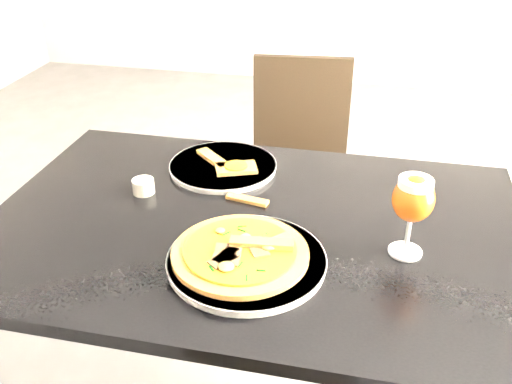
% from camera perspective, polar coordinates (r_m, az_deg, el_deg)
% --- Properties ---
extents(ground, '(6.00, 6.00, 0.00)m').
position_cam_1_polar(ground, '(1.94, 1.64, -18.50)').
color(ground, '#5A5A5D').
rests_on(ground, ground).
extents(dining_table, '(1.20, 0.80, 0.75)m').
position_cam_1_polar(dining_table, '(1.33, -0.31, -6.30)').
color(dining_table, black).
rests_on(dining_table, ground).
extents(chair_far, '(0.42, 0.42, 0.84)m').
position_cam_1_polar(chair_far, '(2.19, 4.27, 3.02)').
color(chair_far, black).
rests_on(chair_far, ground).
extents(plate_main, '(0.42, 0.42, 0.02)m').
position_cam_1_polar(plate_main, '(1.15, -0.95, -6.90)').
color(plate_main, silver).
rests_on(plate_main, dining_table).
extents(pizza, '(0.28, 0.28, 0.03)m').
position_cam_1_polar(pizza, '(1.14, -1.51, -6.03)').
color(pizza, brown).
rests_on(pizza, plate_main).
extents(plate_second, '(0.31, 0.31, 0.01)m').
position_cam_1_polar(plate_second, '(1.51, -3.31, 2.57)').
color(plate_second, silver).
rests_on(plate_second, dining_table).
extents(crust_scraps, '(0.19, 0.14, 0.01)m').
position_cam_1_polar(crust_scraps, '(1.48, -2.79, 2.75)').
color(crust_scraps, brown).
rests_on(crust_scraps, plate_second).
extents(loose_crust, '(0.11, 0.04, 0.01)m').
position_cam_1_polar(loose_crust, '(1.36, -0.88, -0.76)').
color(loose_crust, brown).
rests_on(loose_crust, dining_table).
extents(sauce_cup, '(0.05, 0.05, 0.04)m').
position_cam_1_polar(sauce_cup, '(1.41, -11.20, 0.63)').
color(sauce_cup, '#B6B4A4').
rests_on(sauce_cup, dining_table).
extents(beer_glass, '(0.08, 0.08, 0.18)m').
position_cam_1_polar(beer_glass, '(1.16, 15.46, -0.73)').
color(beer_glass, '#B7BBC1').
rests_on(beer_glass, dining_table).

